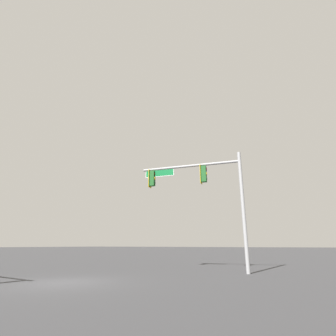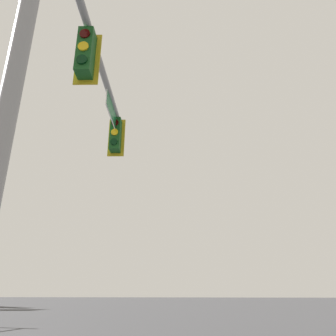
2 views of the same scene
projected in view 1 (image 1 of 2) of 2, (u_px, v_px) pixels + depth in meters
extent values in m
plane|color=#38383A|center=(62.00, 283.00, 11.59)|extent=(400.00, 400.00, 0.00)
cylinder|color=gray|center=(243.00, 209.00, 16.24)|extent=(0.23, 0.23, 7.49)
cylinder|color=gray|center=(189.00, 166.00, 18.21)|extent=(6.74, 1.53, 0.17)
cube|color=gold|center=(201.00, 174.00, 17.75)|extent=(0.13, 0.52, 1.30)
cube|color=#144719|center=(204.00, 174.00, 17.69)|extent=(0.42, 0.39, 1.10)
cylinder|color=#144719|center=(203.00, 165.00, 17.87)|extent=(0.04, 0.04, 0.12)
cylinder|color=#340503|center=(206.00, 169.00, 17.72)|extent=(0.07, 0.22, 0.22)
cylinder|color=yellow|center=(207.00, 174.00, 17.63)|extent=(0.07, 0.22, 0.22)
cylinder|color=black|center=(207.00, 179.00, 17.54)|extent=(0.07, 0.22, 0.22)
cube|color=gold|center=(150.00, 179.00, 18.95)|extent=(0.13, 0.52, 1.30)
cube|color=#144719|center=(152.00, 179.00, 18.89)|extent=(0.42, 0.39, 1.10)
cylinder|color=#144719|center=(152.00, 170.00, 19.06)|extent=(0.04, 0.04, 0.12)
cylinder|color=#340503|center=(155.00, 174.00, 18.92)|extent=(0.07, 0.22, 0.22)
cylinder|color=yellow|center=(155.00, 178.00, 18.82)|extent=(0.07, 0.22, 0.22)
cylinder|color=black|center=(155.00, 183.00, 18.73)|extent=(0.07, 0.22, 0.22)
cube|color=#0F602D|center=(160.00, 173.00, 18.81)|extent=(2.06, 0.46, 0.44)
cube|color=white|center=(160.00, 173.00, 18.81)|extent=(2.12, 0.45, 0.50)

